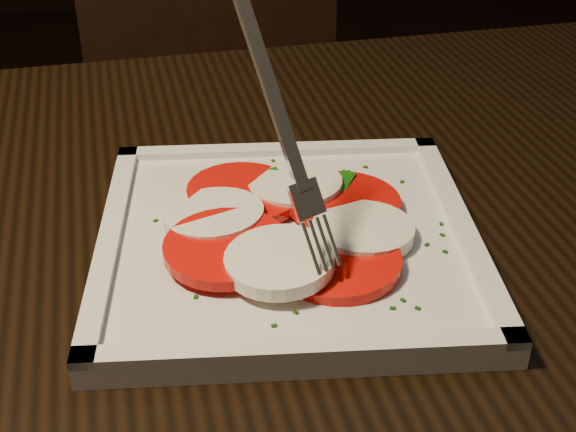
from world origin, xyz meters
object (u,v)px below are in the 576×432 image
object	(u,v)px
plate	(288,243)
fork	(270,117)
table	(364,330)
chair	(228,116)

from	to	relation	value
plate	fork	distance (m)	0.11
table	chair	bearing A→B (deg)	96.54
chair	plate	distance (m)	0.74
table	plate	world-z (taller)	plate
table	fork	size ratio (longest dim) A/B	7.92
table	plate	size ratio (longest dim) A/B	4.81
table	chair	distance (m)	0.70
table	fork	xyz separation A→B (m)	(-0.08, -0.04, 0.21)
fork	chair	bearing A→B (deg)	61.18
table	chair	world-z (taller)	chair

